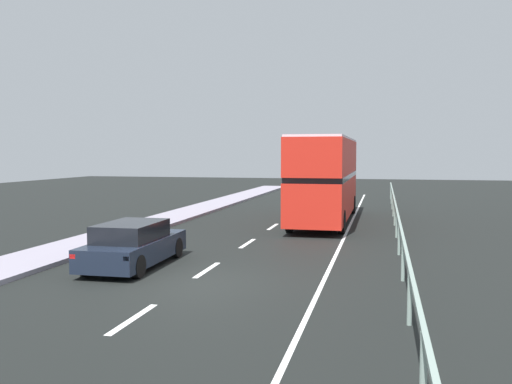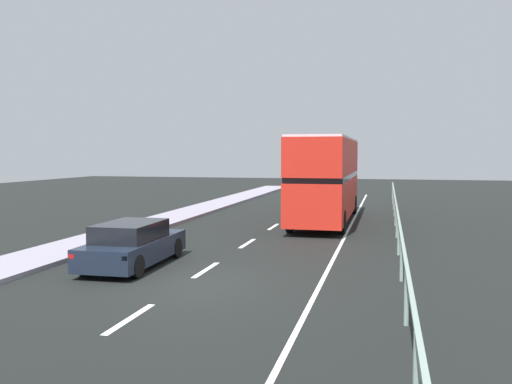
# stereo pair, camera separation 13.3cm
# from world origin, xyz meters

# --- Properties ---
(ground_plane) EXTENTS (75.96, 120.00, 0.10)m
(ground_plane) POSITION_xyz_m (0.00, 0.00, -0.05)
(ground_plane) COLOR black
(near_sidewalk_kerb) EXTENTS (2.26, 80.00, 0.14)m
(near_sidewalk_kerb) POSITION_xyz_m (-5.70, 0.00, 0.07)
(near_sidewalk_kerb) COLOR gray
(near_sidewalk_kerb) RESTS_ON ground
(lane_paint_markings) EXTENTS (3.59, 46.00, 0.01)m
(lane_paint_markings) POSITION_xyz_m (2.13, 8.87, 0.00)
(lane_paint_markings) COLOR silver
(lane_paint_markings) RESTS_ON ground
(bridge_side_railing) EXTENTS (0.10, 42.00, 1.15)m
(bridge_side_railing) POSITION_xyz_m (5.50, 9.00, 0.94)
(bridge_side_railing) COLOR gray
(bridge_side_railing) RESTS_ON ground
(double_decker_bus_red) EXTENTS (2.52, 10.98, 4.15)m
(double_decker_bus_red) POSITION_xyz_m (2.17, 13.45, 2.23)
(double_decker_bus_red) COLOR red
(double_decker_bus_red) RESTS_ON ground
(hatchback_car_near) EXTENTS (1.86, 4.45, 1.35)m
(hatchback_car_near) POSITION_xyz_m (-2.31, 1.47, 0.65)
(hatchback_car_near) COLOR #182030
(hatchback_car_near) RESTS_ON ground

